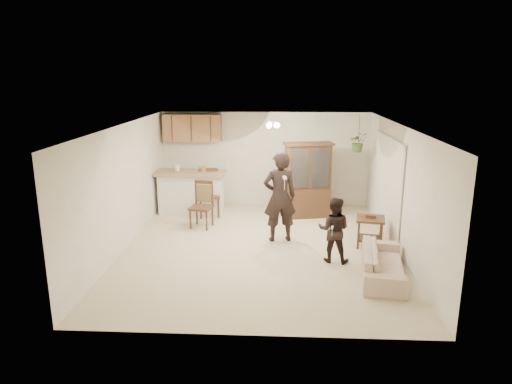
{
  "coord_description": "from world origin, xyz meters",
  "views": [
    {
      "loc": [
        0.36,
        -8.77,
        3.46
      ],
      "look_at": [
        -0.1,
        0.4,
        1.08
      ],
      "focal_mm": 32.0,
      "sensor_mm": 36.0,
      "label": 1
    }
  ],
  "objects_px": {
    "child": "(334,227)",
    "chair_hutch_right": "(282,198)",
    "side_table": "(370,231)",
    "chair_bar": "(209,203)",
    "adult": "(280,200)",
    "china_hutch": "(308,181)",
    "chair_hutch_left": "(201,215)",
    "sofa": "(383,257)"
  },
  "relations": [
    {
      "from": "china_hutch",
      "to": "chair_bar",
      "type": "bearing_deg",
      "value": 170.55
    },
    {
      "from": "child",
      "to": "china_hutch",
      "type": "relative_size",
      "value": 0.73
    },
    {
      "from": "china_hutch",
      "to": "chair_hutch_left",
      "type": "height_order",
      "value": "china_hutch"
    },
    {
      "from": "child",
      "to": "side_table",
      "type": "distance_m",
      "value": 1.23
    },
    {
      "from": "child",
      "to": "chair_hutch_right",
      "type": "distance_m",
      "value": 3.54
    },
    {
      "from": "adult",
      "to": "chair_hutch_right",
      "type": "relative_size",
      "value": 1.61
    },
    {
      "from": "adult",
      "to": "chair_hutch_left",
      "type": "bearing_deg",
      "value": -34.32
    },
    {
      "from": "adult",
      "to": "side_table",
      "type": "distance_m",
      "value": 1.97
    },
    {
      "from": "china_hutch",
      "to": "chair_hutch_left",
      "type": "xyz_separation_m",
      "value": [
        -2.49,
        -0.96,
        -0.62
      ]
    },
    {
      "from": "chair_hutch_left",
      "to": "adult",
      "type": "bearing_deg",
      "value": -11.16
    },
    {
      "from": "china_hutch",
      "to": "chair_bar",
      "type": "distance_m",
      "value": 2.51
    },
    {
      "from": "sofa",
      "to": "china_hutch",
      "type": "height_order",
      "value": "china_hutch"
    },
    {
      "from": "side_table",
      "to": "chair_bar",
      "type": "bearing_deg",
      "value": 152.31
    },
    {
      "from": "china_hutch",
      "to": "side_table",
      "type": "distance_m",
      "value": 2.38
    },
    {
      "from": "adult",
      "to": "child",
      "type": "distance_m",
      "value": 1.5
    },
    {
      "from": "side_table",
      "to": "chair_bar",
      "type": "relative_size",
      "value": 0.58
    },
    {
      "from": "chair_hutch_right",
      "to": "side_table",
      "type": "bearing_deg",
      "value": 126.18
    },
    {
      "from": "chair_hutch_left",
      "to": "chair_hutch_right",
      "type": "bearing_deg",
      "value": 51.54
    },
    {
      "from": "chair_bar",
      "to": "chair_hutch_left",
      "type": "distance_m",
      "value": 0.88
    },
    {
      "from": "adult",
      "to": "chair_hutch_right",
      "type": "bearing_deg",
      "value": -103.13
    },
    {
      "from": "sofa",
      "to": "chair_hutch_left",
      "type": "height_order",
      "value": "chair_hutch_left"
    },
    {
      "from": "sofa",
      "to": "side_table",
      "type": "height_order",
      "value": "sofa"
    },
    {
      "from": "chair_bar",
      "to": "chair_hutch_left",
      "type": "xyz_separation_m",
      "value": [
        -0.05,
        -0.88,
        -0.03
      ]
    },
    {
      "from": "sofa",
      "to": "child",
      "type": "relative_size",
      "value": 1.39
    },
    {
      "from": "chair_bar",
      "to": "chair_hutch_right",
      "type": "relative_size",
      "value": 1.06
    },
    {
      "from": "side_table",
      "to": "chair_hutch_left",
      "type": "height_order",
      "value": "chair_hutch_left"
    },
    {
      "from": "child",
      "to": "chair_hutch_left",
      "type": "distance_m",
      "value": 3.39
    },
    {
      "from": "adult",
      "to": "side_table",
      "type": "bearing_deg",
      "value": 160.96
    },
    {
      "from": "side_table",
      "to": "chair_bar",
      "type": "xyz_separation_m",
      "value": [
        -3.61,
        1.9,
        0.01
      ]
    },
    {
      "from": "adult",
      "to": "child",
      "type": "relative_size",
      "value": 1.33
    },
    {
      "from": "sofa",
      "to": "china_hutch",
      "type": "bearing_deg",
      "value": 27.34
    },
    {
      "from": "sofa",
      "to": "chair_bar",
      "type": "bearing_deg",
      "value": 55.78
    },
    {
      "from": "chair_bar",
      "to": "chair_hutch_right",
      "type": "xyz_separation_m",
      "value": [
        1.82,
        0.68,
        -0.02
      ]
    },
    {
      "from": "chair_bar",
      "to": "chair_hutch_left",
      "type": "bearing_deg",
      "value": -103.42
    },
    {
      "from": "sofa",
      "to": "adult",
      "type": "relative_size",
      "value": 1.04
    },
    {
      "from": "side_table",
      "to": "chair_bar",
      "type": "distance_m",
      "value": 4.08
    },
    {
      "from": "sofa",
      "to": "child",
      "type": "bearing_deg",
      "value": 59.88
    },
    {
      "from": "child",
      "to": "adult",
      "type": "bearing_deg",
      "value": -33.3
    },
    {
      "from": "china_hutch",
      "to": "side_table",
      "type": "xyz_separation_m",
      "value": [
        1.18,
        -1.97,
        -0.6
      ]
    },
    {
      "from": "child",
      "to": "chair_bar",
      "type": "relative_size",
      "value": 1.14
    },
    {
      "from": "chair_hutch_left",
      "to": "side_table",
      "type": "bearing_deg",
      "value": -3.68
    },
    {
      "from": "china_hutch",
      "to": "chair_hutch_right",
      "type": "bearing_deg",
      "value": 124.24
    }
  ]
}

